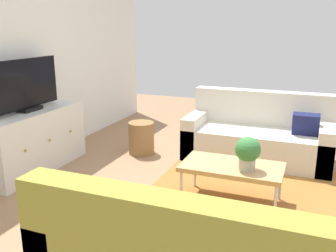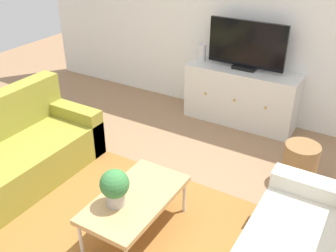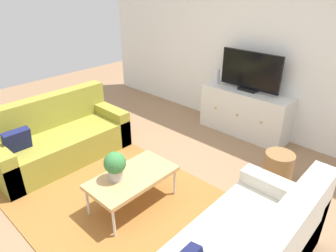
# 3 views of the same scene
# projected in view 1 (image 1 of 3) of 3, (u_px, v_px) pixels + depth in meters

# --- Properties ---
(ground_plane) EXTENTS (10.00, 10.00, 0.00)m
(ground_plane) POSITION_uv_depth(u_px,v_px,m) (223.00, 204.00, 3.57)
(ground_plane) COLOR #997251
(wall_back) EXTENTS (6.40, 0.12, 2.70)m
(wall_back) POSITION_uv_depth(u_px,v_px,m) (2.00, 54.00, 4.12)
(wall_back) COLOR white
(wall_back) RESTS_ON ground_plane
(area_rug) EXTENTS (2.50, 1.90, 0.01)m
(area_rug) POSITION_uv_depth(u_px,v_px,m) (239.00, 206.00, 3.51)
(area_rug) COLOR #9E662D
(area_rug) RESTS_ON ground_plane
(couch_right_side) EXTENTS (0.80, 1.77, 0.84)m
(couch_right_side) POSITION_uv_depth(u_px,v_px,m) (258.00, 137.00, 4.75)
(couch_right_side) COLOR beige
(couch_right_side) RESTS_ON ground_plane
(coffee_table) EXTENTS (0.52, 0.94, 0.39)m
(coffee_table) POSITION_uv_depth(u_px,v_px,m) (232.00, 168.00, 3.51)
(coffee_table) COLOR tan
(coffee_table) RESTS_ON ground_plane
(potted_plant) EXTENTS (0.23, 0.23, 0.31)m
(potted_plant) POSITION_uv_depth(u_px,v_px,m) (248.00, 152.00, 3.34)
(potted_plant) COLOR #B7B2A8
(potted_plant) RESTS_ON coffee_table
(tv_console) EXTENTS (1.39, 0.47, 0.71)m
(tv_console) POSITION_uv_depth(u_px,v_px,m) (34.00, 141.00, 4.33)
(tv_console) COLOR silver
(tv_console) RESTS_ON ground_plane
(flat_screen_tv) EXTENTS (0.95, 0.16, 0.59)m
(flat_screen_tv) POSITION_uv_depth(u_px,v_px,m) (27.00, 85.00, 4.17)
(flat_screen_tv) COLOR black
(flat_screen_tv) RESTS_ON tv_console
(wicker_basket) EXTENTS (0.34, 0.34, 0.42)m
(wicker_basket) POSITION_uv_depth(u_px,v_px,m) (141.00, 138.00, 4.93)
(wicker_basket) COLOR olive
(wicker_basket) RESTS_ON ground_plane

